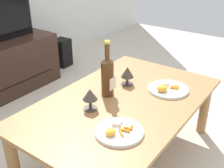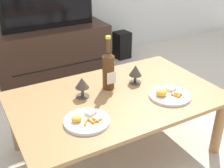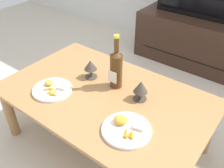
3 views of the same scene
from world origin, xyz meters
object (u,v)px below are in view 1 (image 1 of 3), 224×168
goblet_left (90,96)px  dining_table (122,109)px  floor_speaker (62,53)px  dinner_plate_right (167,89)px  dinner_plate_left (119,131)px  goblet_right (127,73)px  wine_bottle (107,75)px

goblet_left → dining_table: bearing=-26.1°
floor_speaker → dinner_plate_right: size_ratio=1.21×
goblet_left → dinner_plate_left: bearing=-109.9°
goblet_right → dinner_plate_right: (0.08, -0.27, -0.07)m
wine_bottle → goblet_right: wine_bottle is taller
dining_table → dinner_plate_right: bearing=-31.0°
dinner_plate_right → dinner_plate_left: bearing=-179.9°
goblet_left → dinner_plate_right: bearing=-29.1°
floor_speaker → dinner_plate_right: 1.80m
goblet_right → dinner_plate_right: 0.29m
wine_bottle → goblet_left: wine_bottle is taller
wine_bottle → goblet_right: 0.21m
floor_speaker → goblet_right: bearing=-121.6°
dining_table → goblet_right: 0.27m
floor_speaker → goblet_left: (-1.13, -1.38, 0.37)m
dining_table → dinner_plate_left: size_ratio=5.16×
dining_table → floor_speaker: bearing=57.7°
wine_bottle → dinner_plate_left: wine_bottle is taller
goblet_left → goblet_right: bearing=0.0°
dinner_plate_right → wine_bottle: bearing=134.2°
wine_bottle → dinner_plate_right: size_ratio=1.35×
wine_bottle → dinner_plate_left: 0.44m
goblet_left → goblet_right: goblet_left is taller
wine_bottle → dinner_plate_left: size_ratio=1.41×
dining_table → wine_bottle: wine_bottle is taller
floor_speaker → dinner_plate_right: dinner_plate_right is taller
goblet_right → goblet_left: bearing=180.0°
floor_speaker → goblet_right: goblet_right is taller
dining_table → wine_bottle: size_ratio=3.66×
floor_speaker → dinner_plate_left: (-1.23, -1.65, 0.29)m
dining_table → goblet_right: bearing=25.0°
dining_table → goblet_left: size_ratio=9.96×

